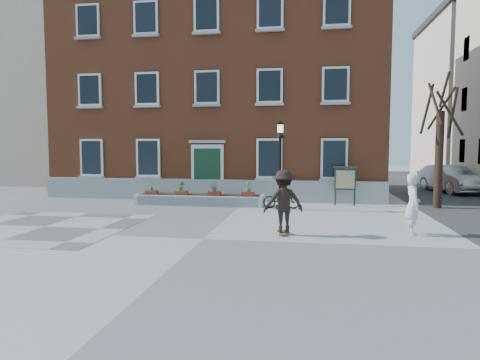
% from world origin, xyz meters
% --- Properties ---
extents(ground, '(100.00, 100.00, 0.00)m').
position_xyz_m(ground, '(0.00, 0.00, 0.00)').
color(ground, '#98989B').
rests_on(ground, ground).
extents(checker_patch, '(6.00, 6.00, 0.01)m').
position_xyz_m(checker_patch, '(-6.00, 1.00, 0.01)').
color(checker_patch, '#535355').
rests_on(checker_patch, ground).
extents(distant_building, '(10.00, 12.00, 13.00)m').
position_xyz_m(distant_building, '(-18.00, 20.00, 6.50)').
color(distant_building, '#BDB498').
rests_on(distant_building, ground).
extents(bicycle, '(1.64, 0.58, 0.86)m').
position_xyz_m(bicycle, '(1.96, 6.75, 0.43)').
color(bicycle, black).
rests_on(bicycle, ground).
extents(parked_car, '(2.90, 5.28, 1.65)m').
position_xyz_m(parked_car, '(11.66, 15.00, 0.83)').
color(parked_car, '#B2B4B7').
rests_on(parked_car, ground).
extents(bystander, '(0.52, 0.75, 1.96)m').
position_xyz_m(bystander, '(6.48, 1.71, 0.98)').
color(bystander, silver).
rests_on(bystander, ground).
extents(brick_building, '(18.40, 10.85, 12.60)m').
position_xyz_m(brick_building, '(-2.00, 13.98, 6.30)').
color(brick_building, '#994A29').
rests_on(brick_building, ground).
extents(planter_assembly, '(6.20, 1.12, 1.15)m').
position_xyz_m(planter_assembly, '(-1.99, 7.18, 0.31)').
color(planter_assembly, silver).
rests_on(planter_assembly, ground).
extents(bare_tree, '(1.83, 1.83, 6.16)m').
position_xyz_m(bare_tree, '(9.01, 8.01, 2.79)').
color(bare_tree, '#311E15').
rests_on(bare_tree, ground).
extents(lamp_post, '(0.40, 0.40, 3.93)m').
position_xyz_m(lamp_post, '(1.91, 6.44, 2.54)').
color(lamp_post, black).
rests_on(lamp_post, ground).
extents(notice_board, '(1.10, 0.16, 1.87)m').
position_xyz_m(notice_board, '(4.88, 8.14, 1.26)').
color(notice_board, '#183023').
rests_on(notice_board, ground).
extents(skateboarder, '(1.47, 1.11, 2.09)m').
position_xyz_m(skateboarder, '(2.39, 1.09, 1.08)').
color(skateboarder, brown).
rests_on(skateboarder, ground).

